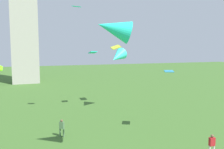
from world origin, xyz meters
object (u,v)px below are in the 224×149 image
(kite_flying_2, at_px, (118,57))
(kite_flying_7, at_px, (116,47))
(kite_flying_3, at_px, (77,6))
(kite_flying_5, at_px, (169,71))
(kite_flying_0, at_px, (114,29))
(kite_flying_1, at_px, (93,52))
(person_0, at_px, (62,127))
(person_2, at_px, (212,144))

(kite_flying_2, xyz_separation_m, kite_flying_7, (0.90, 2.78, 1.23))
(kite_flying_3, relative_size, kite_flying_5, 0.79)
(kite_flying_7, bearing_deg, kite_flying_3, 128.77)
(kite_flying_0, height_order, kite_flying_7, kite_flying_0)
(kite_flying_0, xyz_separation_m, kite_flying_7, (6.93, 16.26, -0.94))
(kite_flying_1, xyz_separation_m, kite_flying_7, (3.40, 0.14, 0.71))
(person_0, relative_size, kite_flying_0, 0.62)
(person_2, height_order, kite_flying_0, kite_flying_0)
(kite_flying_2, distance_m, kite_flying_3, 7.94)
(person_0, bearing_deg, kite_flying_2, 75.70)
(person_0, relative_size, kite_flying_2, 0.53)
(kite_flying_3, height_order, kite_flying_7, kite_flying_3)
(kite_flying_1, xyz_separation_m, kite_flying_5, (3.67, -12.00, -1.65))
(person_2, distance_m, kite_flying_2, 15.86)
(person_2, height_order, kite_flying_2, kite_flying_2)
(person_0, bearing_deg, kite_flying_0, -34.45)
(person_2, distance_m, kite_flying_3, 19.31)
(person_0, xyz_separation_m, person_2, (9.75, -8.00, 0.01))
(kite_flying_3, distance_m, kite_flying_5, 12.70)
(kite_flying_3, bearing_deg, person_2, -37.19)
(kite_flying_3, bearing_deg, kite_flying_1, 76.57)
(person_0, xyz_separation_m, kite_flying_2, (8.30, 6.55, 6.15))
(person_2, xyz_separation_m, kite_flying_0, (-7.48, 1.07, 8.30))
(kite_flying_3, bearing_deg, kite_flying_0, -66.72)
(kite_flying_0, height_order, kite_flying_3, kite_flying_3)
(kite_flying_0, xyz_separation_m, kite_flying_5, (7.20, 4.11, -3.29))
(kite_flying_5, bearing_deg, person_2, -147.70)
(kite_flying_2, bearing_deg, person_0, -85.88)
(kite_flying_0, bearing_deg, kite_flying_5, 133.88)
(kite_flying_0, relative_size, kite_flying_2, 0.87)
(kite_flying_0, distance_m, kite_flying_1, 16.58)
(person_0, relative_size, kite_flying_3, 1.43)
(kite_flying_1, bearing_deg, person_0, 147.35)
(person_0, xyz_separation_m, kite_flying_1, (5.80, 9.19, 6.67))
(person_2, xyz_separation_m, kite_flying_2, (-1.44, 14.55, 6.14))
(kite_flying_7, bearing_deg, kite_flying_5, -170.37)
(kite_flying_5, bearing_deg, kite_flying_0, 148.95)
(kite_flying_7, bearing_deg, kite_flying_0, 165.29)
(kite_flying_1, bearing_deg, kite_flying_0, 167.25)
(person_0, height_order, kite_flying_1, kite_flying_1)
(kite_flying_3, distance_m, kite_flying_7, 8.61)
(kite_flying_5, distance_m, kite_flying_7, 12.37)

